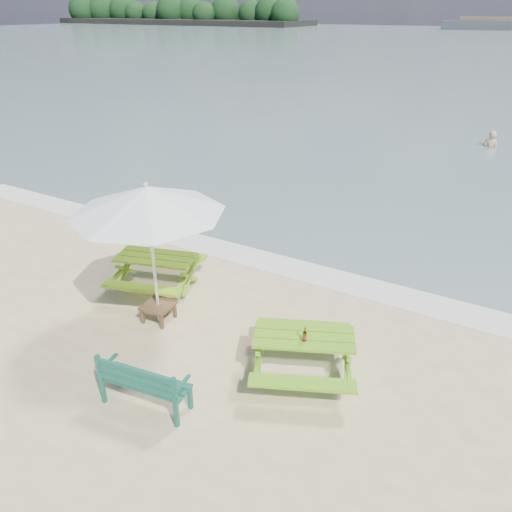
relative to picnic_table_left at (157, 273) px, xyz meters
The scene contains 9 objects.
foam_strip 3.02m from the picnic_table_left, 48.41° to the left, with size 22.00×0.90×0.01m, color silver.
island_headland 174.99m from the picnic_table_left, 128.12° to the left, with size 90.00×22.00×7.60m.
picnic_table_left is the anchor object (origin of this frame).
picnic_table_right 3.90m from the picnic_table_left, 13.74° to the right, with size 2.15×2.24×0.75m.
park_bench 3.45m from the picnic_table_left, 52.36° to the right, with size 1.40×0.64×0.83m.
side_table 1.21m from the picnic_table_left, 49.10° to the right, with size 0.58×0.58×0.35m.
patio_umbrella 2.37m from the picnic_table_left, 49.10° to the right, with size 2.92×2.92×2.66m.
beer_bottle 4.02m from the picnic_table_left, 15.23° to the right, with size 0.06×0.06×0.25m.
swimmer 16.88m from the picnic_table_left, 75.20° to the left, with size 0.69×0.50×1.79m.
Camera 1 is at (4.37, -4.43, 5.32)m, focal length 35.00 mm.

